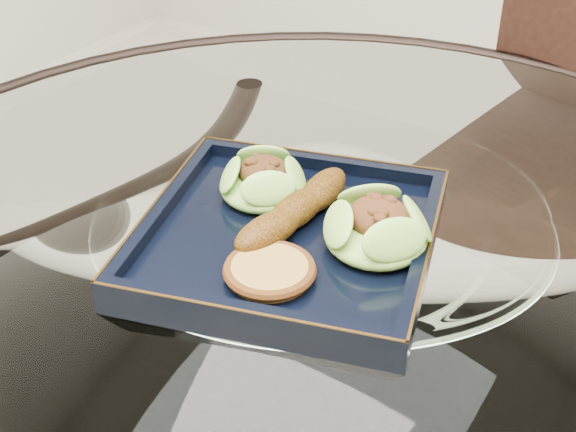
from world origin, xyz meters
The scene contains 7 objects.
dining_table centered at (0.00, 0.00, 0.60)m, with size 1.13×1.13×0.77m.
dining_chair centered at (0.14, 0.43, 0.54)m, with size 0.50×0.50×0.97m.
navy_plate centered at (-0.03, -0.02, 0.77)m, with size 0.27×0.27×0.02m, color black.
lettuce_wrap_left centered at (-0.08, 0.02, 0.80)m, with size 0.09×0.09×0.03m, color #57972B.
lettuce_wrap_right centered at (0.05, 0.01, 0.80)m, with size 0.10×0.10×0.03m, color olive.
roasted_plantain centered at (-0.03, 0.00, 0.80)m, with size 0.16×0.03×0.03m, color #653B0A.
crumb_patty centered at (0.00, -0.09, 0.79)m, with size 0.07×0.07×0.01m, color #A57537.
Camera 1 is at (0.31, -0.54, 1.22)m, focal length 50.00 mm.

